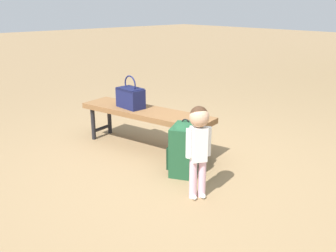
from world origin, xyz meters
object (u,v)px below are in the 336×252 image
object	(u,v)px
handbag	(131,97)
backpack_large	(185,146)
park_bench	(146,115)
child_standing	(199,139)

from	to	relation	value
handbag	backpack_large	distance (m)	1.00
park_bench	handbag	bearing A→B (deg)	-162.19
handbag	backpack_large	xyz separation A→B (m)	(0.96, -0.08, -0.30)
child_standing	backpack_large	xyz separation A→B (m)	(-0.41, 0.26, -0.25)
handbag	backpack_large	size ratio (longest dim) A/B	0.67
park_bench	backpack_large	bearing A→B (deg)	-10.66
handbag	park_bench	bearing A→B (deg)	17.81
handbag	child_standing	distance (m)	1.41
backpack_large	child_standing	bearing A→B (deg)	-32.19
child_standing	backpack_large	bearing A→B (deg)	147.81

